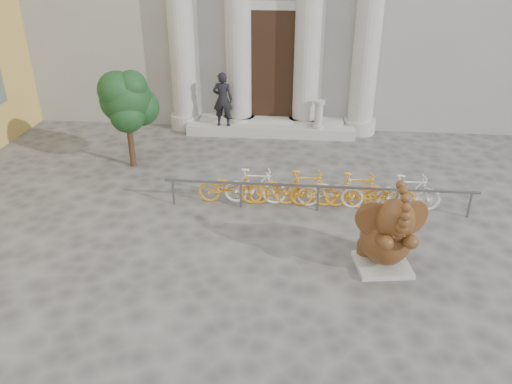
# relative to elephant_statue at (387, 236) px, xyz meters

# --- Properties ---
(ground) EXTENTS (80.00, 80.00, 0.00)m
(ground) POSITION_rel_elephant_statue_xyz_m (-2.96, -1.25, -0.81)
(ground) COLOR #474442
(ground) RESTS_ON ground
(entrance_steps) EXTENTS (6.00, 1.20, 0.36)m
(entrance_steps) POSITION_rel_elephant_statue_xyz_m (-2.96, 8.15, -0.63)
(entrance_steps) COLOR #A8A59E
(entrance_steps) RESTS_ON ground
(elephant_statue) EXTENTS (1.48, 1.73, 2.24)m
(elephant_statue) POSITION_rel_elephant_statue_xyz_m (0.00, 0.00, 0.00)
(elephant_statue) COLOR #A8A59E
(elephant_statue) RESTS_ON ground
(bike_rack) EXTENTS (8.00, 0.53, 1.00)m
(bike_rack) POSITION_rel_elephant_statue_xyz_m (-1.37, 2.68, -0.31)
(bike_rack) COLOR slate
(bike_rack) RESTS_ON ground
(tree) EXTENTS (1.73, 1.58, 3.01)m
(tree) POSITION_rel_elephant_statue_xyz_m (-7.00, 4.80, 1.28)
(tree) COLOR #332114
(tree) RESTS_ON ground
(pedestrian) EXTENTS (0.70, 0.47, 1.91)m
(pedestrian) POSITION_rel_elephant_statue_xyz_m (-4.64, 7.82, 0.50)
(pedestrian) COLOR black
(pedestrian) RESTS_ON entrance_steps
(balustrade_post) EXTENTS (0.40, 0.40, 0.99)m
(balustrade_post) POSITION_rel_elephant_statue_xyz_m (-1.27, 7.85, 0.00)
(balustrade_post) COLOR #A8A59E
(balustrade_post) RESTS_ON entrance_steps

